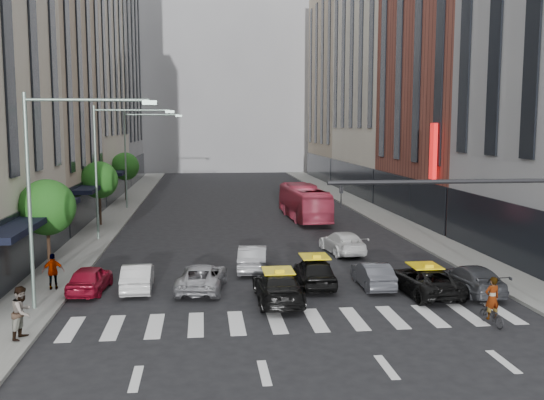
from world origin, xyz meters
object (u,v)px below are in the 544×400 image
object	(u,v)px
car_white_front	(138,277)
motorcycle	(491,315)
car_red	(90,279)
pedestrian_far	(53,271)
streetlamp_near	(52,172)
pedestrian_near	(22,312)
taxi_center	(314,272)
streetlamp_far	(136,146)
streetlamp_mid	(110,154)
taxi_left	(278,287)
bus	(304,203)

from	to	relation	value
car_white_front	motorcycle	xyz separation A→B (m)	(14.35, -6.81, -0.25)
car_red	pedestrian_far	bearing A→B (deg)	-1.00
streetlamp_near	pedestrian_near	size ratio (longest dim) A/B	4.67
pedestrian_near	taxi_center	bearing A→B (deg)	-47.68
streetlamp_far	streetlamp_mid	bearing A→B (deg)	-90.00
streetlamp_near	taxi_center	bearing A→B (deg)	12.93
streetlamp_near	streetlamp_far	world-z (taller)	same
motorcycle	taxi_center	bearing A→B (deg)	-56.87
car_red	taxi_center	bearing A→B (deg)	-176.22
streetlamp_mid	motorcycle	bearing A→B (deg)	-48.86
taxi_left	pedestrian_near	world-z (taller)	pedestrian_near
streetlamp_mid	taxi_left	distance (m)	19.17
bus	pedestrian_near	distance (m)	31.29
streetlamp_far	pedestrian_far	size ratio (longest dim) A/B	5.27
taxi_left	pedestrian_far	xyz separation A→B (m)	(-10.29, 2.83, 0.30)
streetlamp_near	pedestrian_near	world-z (taller)	streetlamp_near
car_white_front	streetlamp_near	bearing A→B (deg)	41.90
car_white_front	pedestrian_near	bearing A→B (deg)	61.16
streetlamp_far	pedestrian_near	bearing A→B (deg)	-90.57
streetlamp_mid	taxi_center	size ratio (longest dim) A/B	2.10
pedestrian_near	bus	bearing A→B (deg)	-14.51
streetlamp_near	taxi_center	size ratio (longest dim) A/B	2.10
pedestrian_near	pedestrian_far	distance (m)	6.74
streetlamp_near	pedestrian_far	distance (m)	5.79
streetlamp_far	taxi_center	distance (m)	31.96
pedestrian_near	car_white_front	bearing A→B (deg)	-12.99
streetlamp_near	bus	size ratio (longest dim) A/B	0.87
streetlamp_far	car_white_front	world-z (taller)	streetlamp_far
car_white_front	pedestrian_far	world-z (taller)	pedestrian_far
streetlamp_far	pedestrian_far	distance (m)	29.45
taxi_left	bus	size ratio (longest dim) A/B	0.47
streetlamp_near	car_red	world-z (taller)	streetlamp_near
bus	motorcycle	distance (m)	27.80
pedestrian_far	streetlamp_near	bearing A→B (deg)	97.28
pedestrian_far	car_red	bearing A→B (deg)	165.72
taxi_center	streetlamp_near	bearing A→B (deg)	13.95
streetlamp_mid	streetlamp_near	bearing A→B (deg)	-90.00
motorcycle	bus	bearing A→B (deg)	-92.80
taxi_left	bus	distance (m)	24.16
streetlamp_mid	car_white_front	bearing A→B (deg)	-76.91
car_red	taxi_left	xyz separation A→B (m)	(8.60, -2.66, 0.06)
streetlamp_far	car_white_front	bearing A→B (deg)	-84.03
bus	pedestrian_far	distance (m)	25.89
streetlamp_mid	motorcycle	xyz separation A→B (m)	(17.39, -19.91, -5.50)
streetlamp_near	taxi_left	xyz separation A→B (m)	(9.44, 0.14, -5.20)
motorcycle	taxi_left	bearing A→B (deg)	-35.55
car_red	pedestrian_far	xyz separation A→B (m)	(-1.69, 0.17, 0.35)
taxi_center	pedestrian_near	size ratio (longest dim) A/B	2.23
streetlamp_far	pedestrian_far	xyz separation A→B (m)	(-0.85, -29.03, -4.90)
streetlamp_far	car_red	size ratio (longest dim) A/B	2.36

